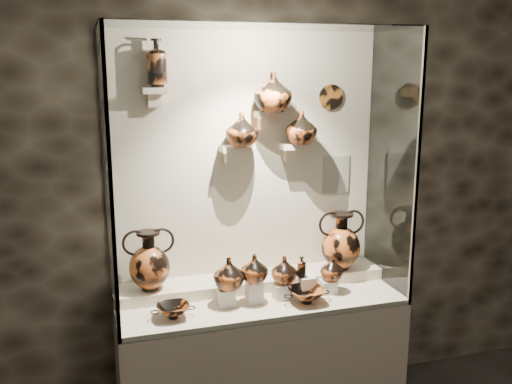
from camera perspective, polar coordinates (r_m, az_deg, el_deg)
wall_back at (r=3.55m, az=-1.15°, el=3.01°), size 5.00×0.02×3.20m
plinth at (r=3.66m, az=0.36°, el=-16.68°), size 1.70×0.60×0.80m
front_tier at (r=3.48m, az=0.37°, el=-10.71°), size 1.68×0.58×0.03m
rear_tier at (r=3.62m, az=-0.46°, el=-9.15°), size 1.70×0.25×0.10m
back_panel at (r=3.55m, az=-1.13°, el=2.99°), size 1.70×0.03×1.60m
glass_front at (r=2.97m, az=2.10°, el=1.10°), size 1.70×0.01×1.60m
glass_left at (r=3.11m, az=-14.67°, el=1.20°), size 0.01×0.60×1.60m
glass_right at (r=3.59m, az=13.41°, el=2.77°), size 0.01×0.60×1.60m
glass_top at (r=3.20m, az=0.42°, el=16.26°), size 1.70×0.60×0.01m
frame_post_left at (r=2.82m, az=-14.28°, el=0.09°), size 0.02×0.02×1.60m
frame_post_right at (r=3.34m, az=15.81°, el=1.92°), size 0.02×0.02×1.60m
pedestal_a at (r=3.35m, az=-3.01°, el=-10.44°), size 0.09×0.09×0.10m
pedestal_b at (r=3.39m, az=-0.19°, el=-9.89°), size 0.09×0.09×0.13m
pedestal_c at (r=3.45m, az=2.56°, el=-9.87°), size 0.09×0.09×0.09m
pedestal_d at (r=3.49m, az=5.07°, el=-9.32°), size 0.09×0.09×0.12m
pedestal_e at (r=3.55m, az=7.18°, el=-9.34°), size 0.09×0.09×0.08m
bracket_ul at (r=3.32m, az=-10.12°, el=9.96°), size 0.14×0.12×0.04m
bracket_ca at (r=3.43m, az=-2.40°, el=4.35°), size 0.14×0.12×0.04m
bracket_cb at (r=3.47m, az=0.80°, el=7.77°), size 0.10×0.12×0.04m
bracket_cc at (r=3.55m, az=3.57°, el=4.61°), size 0.14×0.12×0.04m
amphora_left at (r=3.40m, az=-10.64°, el=-6.74°), size 0.36×0.36×0.36m
amphora_right at (r=3.71m, az=8.49°, el=-4.85°), size 0.35×0.35×0.38m
jug_a at (r=3.30m, az=-2.73°, el=-8.13°), size 0.23×0.23×0.19m
jug_b at (r=3.32m, az=-0.17°, el=-7.64°), size 0.19×0.19×0.17m
jug_c at (r=3.42m, az=2.84°, el=-7.77°), size 0.19×0.19×0.16m
jug_e at (r=3.52m, az=7.61°, el=-7.58°), size 0.17×0.17×0.15m
lekythos_small at (r=3.43m, az=4.56°, el=-7.35°), size 0.08×0.08×0.14m
kylix_left at (r=3.23m, az=-8.29°, el=-11.58°), size 0.29×0.27×0.09m
kylix_right at (r=3.39m, az=5.08°, el=-10.12°), size 0.33×0.30×0.11m
lekythos_tall at (r=3.30m, az=-9.90°, el=12.89°), size 0.15×0.15×0.30m
ovoid_vase_a at (r=3.39m, az=-1.44°, el=6.26°), size 0.24×0.24×0.20m
ovoid_vase_b at (r=3.41m, az=1.70°, el=9.97°), size 0.28×0.28×0.24m
ovoid_vase_c at (r=3.50m, az=4.54°, el=6.46°), size 0.26×0.26×0.20m
wall_plate at (r=3.67m, az=7.51°, el=9.39°), size 0.16×0.02×0.16m
info_placard at (r=3.76m, az=7.98°, el=1.76°), size 0.18×0.01×0.24m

